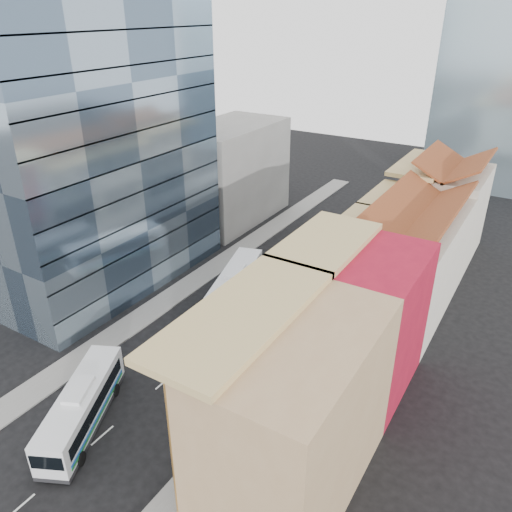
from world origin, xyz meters
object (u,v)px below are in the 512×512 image
Objects in this scene: office_tower at (98,153)px; bus_left_near at (82,406)px; bus_right at (279,326)px; bus_left_far at (235,286)px; shophouse_tan at (295,414)px.

office_tower reaches higher than bus_left_near.
office_tower reaches higher than bus_right.
office_tower is at bearing 175.25° from bus_left_far.
bus_left_near reaches higher than bus_right.
bus_left_far is 8.38m from bus_right.
shophouse_tan is 1.30× the size of bus_right.
office_tower is 2.67× the size of bus_left_near.
shophouse_tan is at bearing -63.21° from bus_left_far.
bus_left_far is 1.15× the size of bus_right.
shophouse_tan is 23.74m from bus_left_far.
office_tower is (-31.00, 14.00, 9.00)m from shophouse_tan.
office_tower is 26.79m from bus_left_near.
office_tower is 2.78× the size of bus_right.
shophouse_tan is 0.47× the size of office_tower.
bus_left_far reaches higher than bus_left_near.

